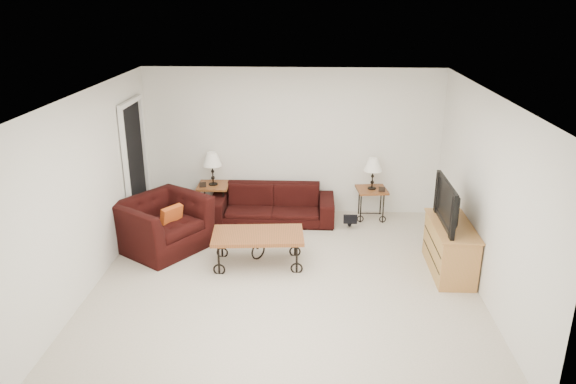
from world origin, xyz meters
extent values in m
plane|color=beige|center=(0.00, 0.00, 0.00)|extent=(5.00, 5.00, 0.00)
cube|color=white|center=(0.00, 2.50, 1.25)|extent=(5.00, 0.02, 2.50)
cube|color=white|center=(0.00, -2.50, 1.25)|extent=(5.00, 0.02, 2.50)
cube|color=white|center=(-2.50, 0.00, 1.25)|extent=(0.02, 5.00, 2.50)
cube|color=white|center=(2.50, 0.00, 1.25)|extent=(0.02, 5.00, 2.50)
plane|color=white|center=(0.00, 0.00, 2.50)|extent=(5.00, 5.00, 0.00)
cube|color=black|center=(-2.47, 1.65, 1.02)|extent=(0.08, 0.94, 2.04)
imported|color=black|center=(-0.32, 2.02, 0.30)|extent=(2.05, 0.80, 0.60)
cube|color=brown|center=(-1.34, 2.20, 0.28)|extent=(0.53, 0.53, 0.57)
cube|color=brown|center=(1.34, 2.20, 0.27)|extent=(0.55, 0.55, 0.54)
cube|color=black|center=(-1.49, 2.05, 0.61)|extent=(0.11, 0.04, 0.09)
cube|color=black|center=(1.49, 2.05, 0.58)|extent=(0.11, 0.02, 0.09)
cube|color=brown|center=(-0.41, 0.42, 0.24)|extent=(1.31, 0.78, 0.47)
imported|color=black|center=(-1.88, 0.89, 0.39)|extent=(1.54, 1.58, 0.78)
cube|color=#C74919|center=(-1.72, 0.84, 0.52)|extent=(0.28, 0.34, 0.35)
cube|color=#BD7146|center=(2.23, 0.34, 0.35)|extent=(0.49, 1.17, 0.70)
imported|color=black|center=(2.21, 0.34, 1.00)|extent=(0.14, 1.05, 0.60)
ellipsoid|color=black|center=(0.96, 1.83, 0.22)|extent=(0.35, 0.27, 0.44)
camera|label=1|loc=(0.33, -6.46, 3.61)|focal=33.93mm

